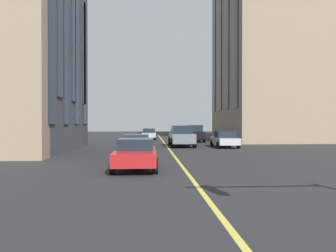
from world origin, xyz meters
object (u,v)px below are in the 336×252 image
(car_silver_far, at_px, (186,134))
(car_silver_near, at_px, (225,139))
(car_silver_oncoming, at_px, (149,134))
(car_black_trailing, at_px, (193,133))
(car_grey_mid, at_px, (182,136))
(car_red_parked_a, at_px, (136,153))
(car_white_parked_b, at_px, (136,145))

(car_silver_far, relative_size, car_silver_near, 1.13)
(car_silver_far, bearing_deg, car_silver_oncoming, 100.99)
(car_black_trailing, relative_size, car_grey_mid, 1.00)
(car_red_parked_a, xyz_separation_m, car_silver_oncoming, (26.04, -0.56, -0.00))
(car_grey_mid, xyz_separation_m, car_silver_oncoming, (12.92, 2.93, -0.27))
(car_black_trailing, relative_size, car_red_parked_a, 1.07)
(car_red_parked_a, bearing_deg, car_black_trailing, -15.39)
(car_white_parked_b, bearing_deg, car_silver_far, -14.68)
(car_red_parked_a, xyz_separation_m, car_grey_mid, (13.12, -3.49, 0.27))
(car_silver_far, distance_m, car_silver_oncoming, 5.02)
(car_white_parked_b, height_order, car_silver_oncoming, car_silver_oncoming)
(car_red_parked_a, xyz_separation_m, car_silver_far, (26.99, -5.49, 0.00))
(car_black_trailing, bearing_deg, car_white_parked_b, 159.03)
(car_white_parked_b, relative_size, car_silver_oncoming, 1.13)
(car_red_parked_a, height_order, car_white_parked_b, same)
(car_silver_oncoming, height_order, car_silver_near, same)
(car_silver_near, bearing_deg, car_red_parked_a, 149.28)
(car_silver_near, bearing_deg, car_white_parked_b, 132.85)
(car_black_trailing, relative_size, car_silver_near, 1.21)
(car_silver_far, xyz_separation_m, car_grey_mid, (-13.88, 2.00, 0.27))
(car_grey_mid, distance_m, car_silver_near, 3.80)
(car_silver_near, bearing_deg, car_silver_oncoming, 24.89)
(car_grey_mid, xyz_separation_m, car_silver_near, (-1.17, -3.61, -0.27))
(car_red_parked_a, distance_m, car_grey_mid, 13.58)
(car_black_trailing, bearing_deg, car_grey_mid, 163.73)
(car_silver_oncoming, bearing_deg, car_black_trailing, -138.13)
(car_red_parked_a, relative_size, car_silver_near, 1.13)
(car_silver_far, distance_m, car_white_parked_b, 22.58)
(car_white_parked_b, bearing_deg, car_grey_mid, -25.03)
(car_black_trailing, height_order, car_grey_mid, same)
(car_black_trailing, distance_m, car_red_parked_a, 21.16)
(car_silver_far, height_order, car_silver_oncoming, car_silver_oncoming)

